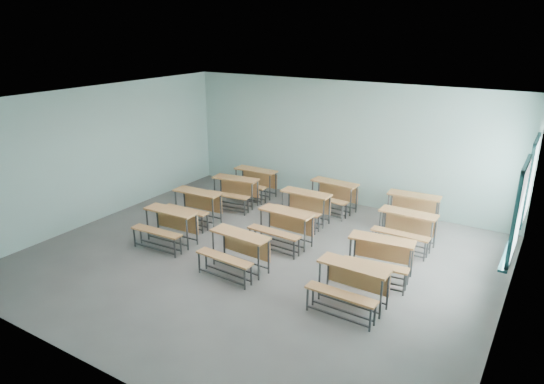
{
  "coord_description": "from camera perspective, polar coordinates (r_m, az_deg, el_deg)",
  "views": [
    {
      "loc": [
        4.9,
        -7.46,
        4.52
      ],
      "look_at": [
        -0.43,
        1.2,
        1.0
      ],
      "focal_mm": 32.0,
      "sensor_mm": 36.0,
      "label": 1
    }
  ],
  "objects": [
    {
      "name": "desk_unit_r1c0",
      "position": [
        11.7,
        -9.04,
        -1.2
      ],
      "size": [
        1.24,
        0.85,
        0.75
      ],
      "rotation": [
        0.0,
        0.0,
        0.04
      ],
      "color": "#B0743F",
      "rests_on": "ground"
    },
    {
      "name": "desk_unit_r0c0",
      "position": [
        10.65,
        -12.13,
        -3.5
      ],
      "size": [
        1.24,
        0.86,
        0.75
      ],
      "rotation": [
        0.0,
        0.0,
        0.04
      ],
      "color": "#B0743F",
      "rests_on": "ground"
    },
    {
      "name": "desk_unit_r1c1",
      "position": [
        10.36,
        1.38,
        -3.7
      ],
      "size": [
        1.24,
        0.86,
        0.75
      ],
      "rotation": [
        0.0,
        0.0,
        -0.04
      ],
      "color": "#B0743F",
      "rests_on": "ground"
    },
    {
      "name": "desk_unit_r2c1",
      "position": [
        11.52,
        3.74,
        -1.33
      ],
      "size": [
        1.21,
        0.81,
        0.75
      ],
      "rotation": [
        0.0,
        0.0,
        -0.0
      ],
      "color": "#B0743F",
      "rests_on": "ground"
    },
    {
      "name": "desk_unit_r3c0",
      "position": [
        13.32,
        -2.17,
        1.56
      ],
      "size": [
        1.21,
        0.81,
        0.75
      ],
      "rotation": [
        0.0,
        0.0,
        0.0
      ],
      "color": "#B0743F",
      "rests_on": "ground"
    },
    {
      "name": "room",
      "position": [
        9.37,
        -1.05,
        0.93
      ],
      "size": [
        9.04,
        8.04,
        3.24
      ],
      "color": "slate",
      "rests_on": "ground"
    },
    {
      "name": "desk_unit_r2c2",
      "position": [
        10.67,
        15.5,
        -3.74
      ],
      "size": [
        1.21,
        0.82,
        0.75
      ],
      "rotation": [
        0.0,
        0.0,
        -0.01
      ],
      "color": "#B0743F",
      "rests_on": "ground"
    },
    {
      "name": "desk_unit_r0c1",
      "position": [
        9.31,
        -4.16,
        -6.49
      ],
      "size": [
        1.25,
        0.88,
        0.75
      ],
      "rotation": [
        0.0,
        0.0,
        -0.06
      ],
      "color": "#B0743F",
      "rests_on": "ground"
    },
    {
      "name": "desk_unit_r3c1",
      "position": [
        12.35,
        7.1,
        -0.01
      ],
      "size": [
        1.26,
        0.9,
        0.75
      ],
      "rotation": [
        0.0,
        0.0,
        -0.08
      ],
      "color": "#B0743F",
      "rests_on": "ground"
    },
    {
      "name": "desk_unit_r0c2",
      "position": [
        8.26,
        9.25,
        -10.24
      ],
      "size": [
        1.22,
        0.84,
        0.75
      ],
      "rotation": [
        0.0,
        0.0,
        -0.02
      ],
      "color": "#B0743F",
      "rests_on": "ground"
    },
    {
      "name": "desk_unit_r3c2",
      "position": [
        11.8,
        16.19,
        -1.58
      ],
      "size": [
        1.26,
        0.89,
        0.75
      ],
      "rotation": [
        0.0,
        0.0,
        0.07
      ],
      "color": "#B0743F",
      "rests_on": "ground"
    },
    {
      "name": "desk_unit_r1c2",
      "position": [
        9.28,
        12.58,
        -7.01
      ],
      "size": [
        1.29,
        0.94,
        0.75
      ],
      "rotation": [
        0.0,
        0.0,
        0.12
      ],
      "color": "#B0743F",
      "rests_on": "ground"
    },
    {
      "name": "desk_unit_r2c0",
      "position": [
        12.6,
        -4.51,
        0.47
      ],
      "size": [
        1.3,
        0.95,
        0.75
      ],
      "rotation": [
        0.0,
        0.0,
        0.12
      ],
      "color": "#B0743F",
      "rests_on": "ground"
    }
  ]
}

